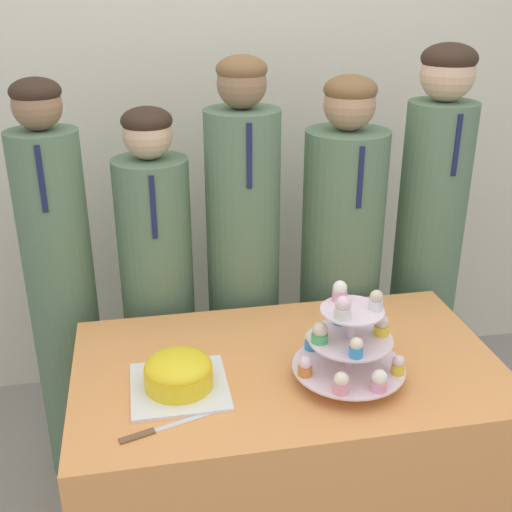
% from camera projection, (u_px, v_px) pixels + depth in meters
% --- Properties ---
extents(wall_back, '(9.00, 0.06, 2.70)m').
position_uv_depth(wall_back, '(226.00, 97.00, 2.81)').
color(wall_back, beige).
rests_on(wall_back, ground_plane).
extents(table, '(1.29, 0.75, 0.75)m').
position_uv_depth(table, '(286.00, 461.00, 2.10)').
color(table, '#EF9951').
rests_on(table, ground_plane).
extents(round_cake, '(0.27, 0.27, 0.11)m').
position_uv_depth(round_cake, '(179.00, 373.00, 1.81)').
color(round_cake, white).
rests_on(round_cake, table).
extents(cake_knife, '(0.30, 0.11, 0.01)m').
position_uv_depth(cake_knife, '(158.00, 430.00, 1.66)').
color(cake_knife, silver).
rests_on(cake_knife, table).
extents(cupcake_stand, '(0.33, 0.33, 0.30)m').
position_uv_depth(cupcake_stand, '(349.00, 342.00, 1.82)').
color(cupcake_stand, silver).
rests_on(cupcake_stand, table).
extents(student_0, '(0.24, 0.25, 1.54)m').
position_uv_depth(student_0, '(63.00, 301.00, 2.34)').
color(student_0, '#567556').
rests_on(student_0, ground_plane).
extents(student_1, '(0.27, 0.27, 1.44)m').
position_uv_depth(student_1, '(159.00, 307.00, 2.42)').
color(student_1, '#567556').
rests_on(student_1, ground_plane).
extents(student_2, '(0.27, 0.28, 1.60)m').
position_uv_depth(student_2, '(243.00, 281.00, 2.45)').
color(student_2, '#567556').
rests_on(student_2, ground_plane).
extents(student_3, '(0.31, 0.31, 1.52)m').
position_uv_depth(student_3, '(339.00, 283.00, 2.53)').
color(student_3, '#567556').
rests_on(student_3, ground_plane).
extents(student_4, '(0.26, 0.26, 1.62)m').
position_uv_depth(student_4, '(426.00, 258.00, 2.56)').
color(student_4, '#567556').
rests_on(student_4, ground_plane).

